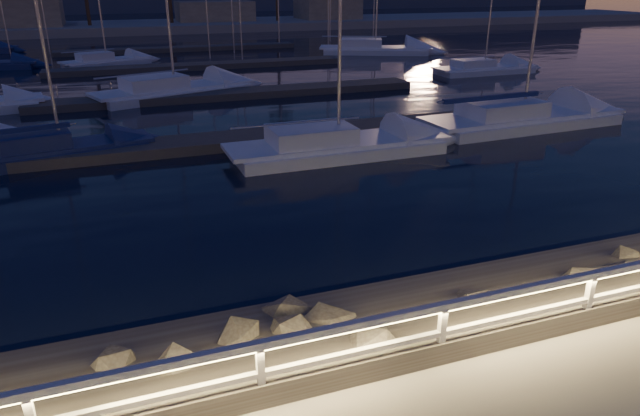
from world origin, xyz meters
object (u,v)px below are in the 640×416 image
Objects in this scene: sailboat_a at (56,149)px; sailboat_h at (482,68)px; sailboat_l at (372,48)px; sailboat_d at (518,117)px; sailboat_g at (171,89)px; sailboat_c at (333,144)px; sailboat_j at (104,61)px; guard_rail at (542,297)px.

sailboat_a is 30.13m from sailboat_h.
sailboat_l is at bearing 34.74° from sailboat_a.
sailboat_d reaches higher than sailboat_h.
sailboat_g is 22.12m from sailboat_h.
sailboat_c is 32.38m from sailboat_l.
sailboat_a is 25.72m from sailboat_j.
sailboat_a is at bearing 172.09° from sailboat_d.
sailboat_h reaches higher than sailboat_a.
sailboat_a is 0.67× the size of sailboat_l.
sailboat_g is 0.93× the size of sailboat_l.
sailboat_l is (5.29, 27.34, 0.00)m from sailboat_d.
sailboat_g is at bearing 135.75° from sailboat_d.
sailboat_h is (7.80, 14.04, -0.07)m from sailboat_d.
sailboat_c reaches higher than sailboat_a.
sailboat_a is 0.68× the size of sailboat_d.
sailboat_d reaches higher than sailboat_g.
sailboat_c is 9.81m from sailboat_d.
sailboat_a is at bearing -116.53° from sailboat_j.
sailboat_h is 28.78m from sailboat_j.
guard_rail is at bearing -129.90° from sailboat_d.
sailboat_g is at bearing 107.61° from sailboat_c.
sailboat_j is at bearing 152.19° from sailboat_h.
sailboat_j is at bearing -156.23° from sailboat_l.
guard_rail is 3.72× the size of sailboat_j.
sailboat_h is (22.07, 1.44, -0.07)m from sailboat_g.
sailboat_c is 0.93× the size of sailboat_g.
sailboat_d is at bearing 7.48° from sailboat_c.
sailboat_d is at bearing -79.18° from sailboat_j.
sailboat_d is 19.04m from sailboat_g.
guard_rail is 2.60× the size of sailboat_l.
sailboat_l is at bearing 17.78° from sailboat_g.
guard_rail is at bearing -102.39° from sailboat_g.
sailboat_j is (-17.70, 27.40, -0.06)m from sailboat_d.
guard_rail is 42.52m from sailboat_j.
sailboat_g is at bearing -119.08° from sailboat_l.
sailboat_a is 12.13m from sailboat_g.
sailboat_d is 16.06m from sailboat_h.
sailboat_l reaches higher than guard_rail.
sailboat_c is 1.13× the size of sailboat_h.
sailboat_d is 1.41× the size of sailboat_j.
sailboat_g is at bearing -99.00° from sailboat_j.
sailboat_d is 1.06× the size of sailboat_g.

